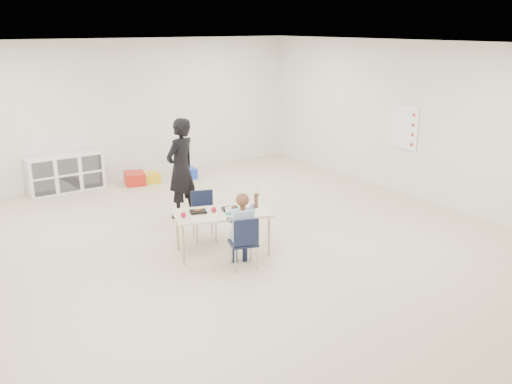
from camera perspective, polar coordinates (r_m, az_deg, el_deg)
room at (r=7.28m, az=-1.66°, el=4.09°), size 9.00×9.02×2.80m
table at (r=7.53m, az=-3.53°, el=-4.23°), size 1.44×1.03×0.60m
chair_near at (r=7.05m, az=-1.36°, el=-5.25°), size 0.43×0.42×0.72m
chair_far at (r=7.98m, az=-5.46°, el=-2.58°), size 0.43×0.42×0.72m
child at (r=6.97m, az=-1.37°, el=-3.69°), size 0.60×0.60×1.13m
lunch_tray_near at (r=7.51m, az=-2.73°, el=-1.76°), size 0.26×0.22×0.03m
lunch_tray_far at (r=7.43m, az=-6.11°, el=-2.07°), size 0.26×0.22×0.03m
milk_carton at (r=7.30m, az=-2.92°, el=-2.04°), size 0.09×0.09×0.10m
bread_roll at (r=7.42m, az=-1.11°, el=-1.83°), size 0.09×0.09×0.07m
apple_near at (r=7.42m, az=-4.46°, el=-1.86°), size 0.07×0.07×0.07m
apple_far at (r=7.26m, az=-7.65°, el=-2.40°), size 0.07×0.07×0.07m
cubby_shelf at (r=10.91m, az=-19.40°, el=1.90°), size 1.40×0.40×0.70m
rules_poster at (r=10.36m, az=15.38°, el=6.60°), size 0.02×0.60×0.80m
adult at (r=8.85m, az=-7.91°, el=2.47°), size 0.71×0.59×1.64m
bin_red at (r=11.06m, az=-12.65°, el=1.42°), size 0.48×0.56×0.24m
bin_yellow at (r=11.13m, az=-10.98°, el=1.51°), size 0.37×0.44×0.19m
bin_blue at (r=11.32m, az=-7.36°, el=2.01°), size 0.38×0.47×0.21m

